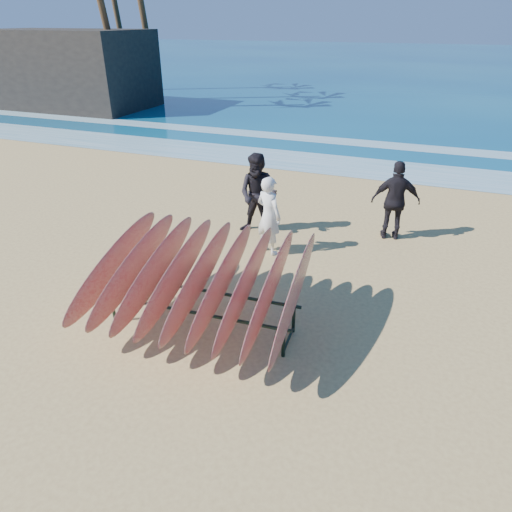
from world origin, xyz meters
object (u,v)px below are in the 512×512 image
object	(u,v)px
person_white	(269,216)
surfboard_rack	(200,277)
person_dark_b	(395,201)
person_dark_a	(258,195)
building	(68,69)

from	to	relation	value
person_white	surfboard_rack	bearing A→B (deg)	111.95
surfboard_rack	person_white	bearing A→B (deg)	84.70
person_white	person_dark_b	size ratio (longest dim) A/B	0.94
person_white	person_dark_b	distance (m)	2.99
person_dark_a	building	xyz separation A→B (m)	(-16.36, 12.81, 1.06)
surfboard_rack	person_dark_b	size ratio (longest dim) A/B	1.81
person_white	person_dark_b	bearing A→B (deg)	-120.62
person_dark_b	person_white	bearing A→B (deg)	24.39
surfboard_rack	person_dark_a	bearing A→B (deg)	93.62
surfboard_rack	person_dark_b	xyz separation A→B (m)	(2.56, 4.72, -0.03)
surfboard_rack	person_white	distance (m)	3.00
surfboard_rack	building	xyz separation A→B (m)	(-16.81, 16.68, 1.08)
surfboard_rack	building	distance (m)	23.71
surfboard_rack	building	bearing A→B (deg)	132.14
person_white	person_dark_a	distance (m)	1.05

